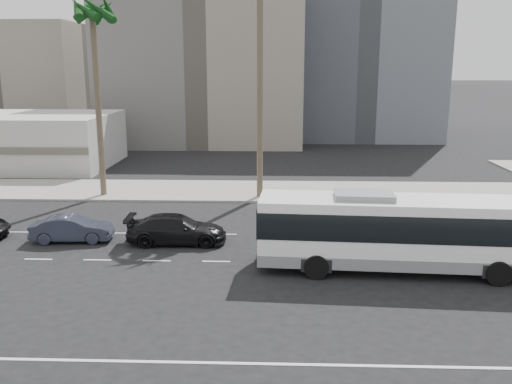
{
  "coord_description": "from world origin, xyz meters",
  "views": [
    {
      "loc": [
        -3.12,
        -25.63,
        9.53
      ],
      "look_at": [
        -4.16,
        4.0,
        2.65
      ],
      "focal_mm": 38.35,
      "sensor_mm": 36.0,
      "label": 1
    }
  ],
  "objects_px": {
    "car_b": "(72,229)",
    "palm_mid": "(92,16)",
    "car_a": "(176,229)",
    "city_bus": "(399,230)"
  },
  "relations": [
    {
      "from": "car_b",
      "to": "palm_mid",
      "type": "distance_m",
      "value": 16.26
    },
    {
      "from": "car_a",
      "to": "palm_mid",
      "type": "height_order",
      "value": "palm_mid"
    },
    {
      "from": "car_a",
      "to": "car_b",
      "type": "relative_size",
      "value": 1.24
    },
    {
      "from": "city_bus",
      "to": "car_b",
      "type": "xyz_separation_m",
      "value": [
        -17.06,
        3.86,
        -1.26
      ]
    },
    {
      "from": "car_a",
      "to": "car_b",
      "type": "height_order",
      "value": "car_a"
    },
    {
      "from": "car_a",
      "to": "car_b",
      "type": "distance_m",
      "value": 5.84
    },
    {
      "from": "city_bus",
      "to": "car_a",
      "type": "distance_m",
      "value": 11.89
    },
    {
      "from": "car_b",
      "to": "palm_mid",
      "type": "relative_size",
      "value": 0.31
    },
    {
      "from": "palm_mid",
      "to": "city_bus",
      "type": "bearing_deg",
      "value": -37.94
    },
    {
      "from": "car_a",
      "to": "palm_mid",
      "type": "xyz_separation_m",
      "value": [
        -7.39,
        10.75,
        12.12
      ]
    }
  ]
}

